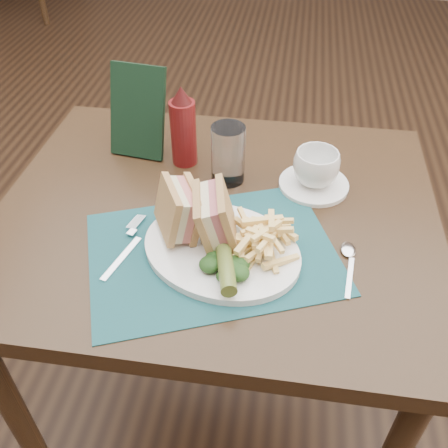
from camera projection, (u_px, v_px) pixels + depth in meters
name	position (u px, v px, depth m)	size (l,w,h in m)	color
floor	(239.00, 278.00, 1.89)	(7.00, 7.00, 0.00)	black
table_main	(218.00, 322.00, 1.27)	(0.90, 0.75, 0.75)	black
placemat	(212.00, 253.00, 0.93)	(0.45, 0.32, 0.00)	#17464A
plate	(222.00, 250.00, 0.92)	(0.30, 0.24, 0.01)	white
sandwich_half_a	(168.00, 212.00, 0.91)	(0.06, 0.11, 0.10)	tan
sandwich_half_b	(204.00, 216.00, 0.89)	(0.06, 0.11, 0.10)	tan
kale_garnish	(222.00, 266.00, 0.86)	(0.11, 0.08, 0.03)	#163312
pickle_spear	(226.00, 266.00, 0.85)	(0.03, 0.03, 0.12)	#4E6024
fries_pile	(262.00, 234.00, 0.90)	(0.18, 0.20, 0.06)	#FFDA7F
fork	(126.00, 246.00, 0.93)	(0.03, 0.17, 0.01)	silver
spoon	(349.00, 266.00, 0.89)	(0.03, 0.15, 0.01)	silver
saucer	(314.00, 184.00, 1.08)	(0.15, 0.15, 0.01)	white
coffee_cup	(316.00, 168.00, 1.05)	(0.10, 0.10, 0.08)	white
drinking_glass	(228.00, 154.00, 1.06)	(0.07, 0.07, 0.13)	silver
ketchup_bottle	(183.00, 126.00, 1.09)	(0.06, 0.06, 0.19)	#560E0F
check_presenter	(138.00, 112.00, 1.12)	(0.13, 0.01, 0.21)	black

